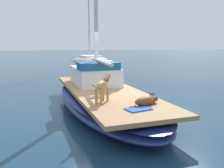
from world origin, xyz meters
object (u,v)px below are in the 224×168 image
sailboat_main (104,100)px  deck_winch (152,97)px  deck_towel (138,109)px  dog_tan (103,86)px  dog_brown (146,101)px  coiled_rope (96,97)px  moored_boat_far_astern (92,61)px

sailboat_main → deck_winch: size_ratio=35.39×
deck_towel → dog_tan: bearing=125.3°
dog_brown → coiled_rope: 1.50m
coiled_rope → dog_brown: bearing=-47.2°
deck_winch → coiled_rope: 1.53m
deck_winch → dog_brown: bearing=-130.2°
dog_tan → moored_boat_far_astern: size_ratio=0.10×
dog_tan → deck_winch: (1.26, -0.16, -0.32)m
dog_brown → deck_winch: 0.51m
dog_tan → dog_brown: bearing=-30.8°
dog_tan → deck_winch: size_ratio=3.73×
deck_winch → moored_boat_far_astern: size_ratio=0.03×
dog_brown → sailboat_main: bearing=104.3°
sailboat_main → coiled_rope: size_ratio=22.94×
dog_tan → coiled_rope: 0.68m
deck_winch → deck_towel: 0.96m
dog_brown → deck_winch: dog_brown is taller
dog_brown → deck_towel: bearing=-132.5°
sailboat_main → deck_towel: size_ratio=13.27×
dog_tan → deck_towel: (0.63, -0.88, -0.41)m
dog_tan → deck_winch: bearing=-7.4°
sailboat_main → deck_towel: (0.24, -2.47, 0.34)m
coiled_rope → moored_boat_far_astern: 14.45m
dog_tan → deck_towel: size_ratio=1.40×
sailboat_main → dog_tan: dog_tan is taller
dog_tan → moored_boat_far_astern: moored_boat_far_astern is taller
sailboat_main → dog_brown: size_ratio=8.30×
sailboat_main → dog_brown: bearing=-75.7°
sailboat_main → moored_boat_far_astern: size_ratio=0.91×
dog_brown → coiled_rope: size_ratio=2.76×
dog_tan → dog_brown: (0.93, -0.55, -0.32)m
dog_brown → moored_boat_far_astern: bearing=85.2°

